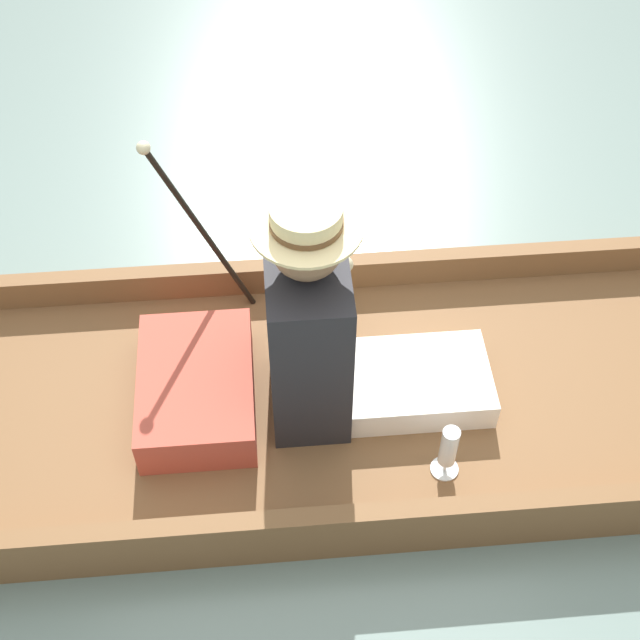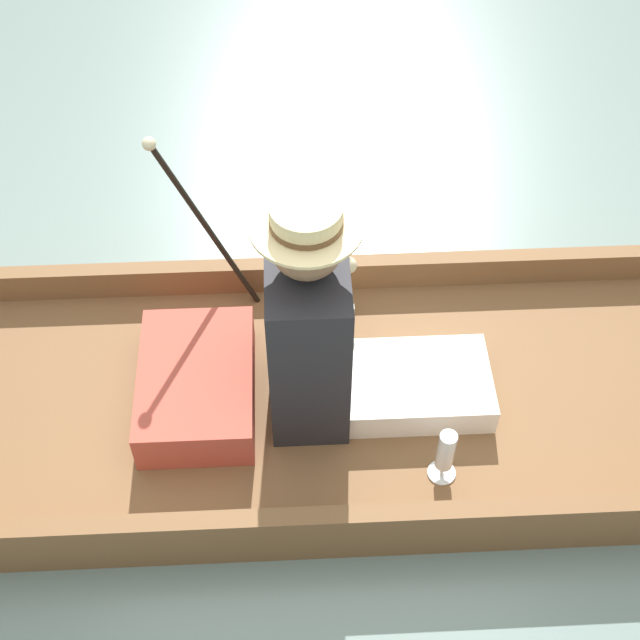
{
  "view_description": "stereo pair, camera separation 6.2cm",
  "coord_description": "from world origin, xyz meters",
  "px_view_note": "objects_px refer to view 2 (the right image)",
  "views": [
    {
      "loc": [
        1.72,
        -0.17,
        2.57
      ],
      "look_at": [
        0.01,
        -0.03,
        0.52
      ],
      "focal_mm": 50.0,
      "sensor_mm": 36.0,
      "label": 1
    },
    {
      "loc": [
        1.73,
        -0.11,
        2.57
      ],
      "look_at": [
        0.01,
        -0.03,
        0.52
      ],
      "focal_mm": 50.0,
      "sensor_mm": 36.0,
      "label": 2
    }
  ],
  "objects_px": {
    "teddy_bear": "(331,288)",
    "wine_glass": "(446,453)",
    "walking_cane": "(197,213)",
    "seated_person": "(332,336)"
  },
  "relations": [
    {
      "from": "teddy_bear",
      "to": "wine_glass",
      "type": "height_order",
      "value": "teddy_bear"
    },
    {
      "from": "wine_glass",
      "to": "seated_person",
      "type": "bearing_deg",
      "value": -132.35
    },
    {
      "from": "wine_glass",
      "to": "walking_cane",
      "type": "height_order",
      "value": "walking_cane"
    },
    {
      "from": "wine_glass",
      "to": "walking_cane",
      "type": "relative_size",
      "value": 0.28
    },
    {
      "from": "walking_cane",
      "to": "teddy_bear",
      "type": "bearing_deg",
      "value": 75.38
    },
    {
      "from": "teddy_bear",
      "to": "wine_glass",
      "type": "bearing_deg",
      "value": 26.24
    },
    {
      "from": "seated_person",
      "to": "teddy_bear",
      "type": "xyz_separation_m",
      "value": [
        -0.33,
        0.02,
        -0.15
      ]
    },
    {
      "from": "seated_person",
      "to": "wine_glass",
      "type": "distance_m",
      "value": 0.5
    },
    {
      "from": "seated_person",
      "to": "walking_cane",
      "type": "height_order",
      "value": "seated_person"
    },
    {
      "from": "teddy_bear",
      "to": "walking_cane",
      "type": "xyz_separation_m",
      "value": [
        -0.11,
        -0.44,
        0.26
      ]
    }
  ]
}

